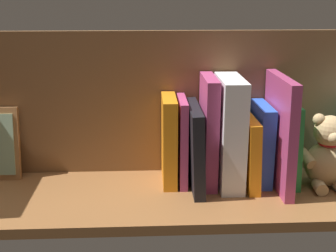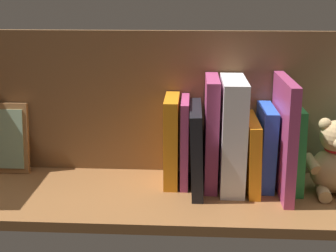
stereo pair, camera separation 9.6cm
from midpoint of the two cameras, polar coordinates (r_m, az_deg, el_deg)
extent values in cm
cube|color=brown|center=(101.99, -2.73, -8.90)|extent=(108.29, 30.60, 2.20)
cube|color=brown|center=(108.07, -2.88, 2.91)|extent=(108.29, 1.50, 34.34)
ellipsoid|color=tan|center=(107.31, 17.10, -4.67)|extent=(10.60, 9.67, 10.35)
sphere|color=tan|center=(104.78, 17.47, -0.68)|extent=(7.12, 7.12, 7.12)
sphere|color=tan|center=(103.37, 16.17, 0.75)|extent=(2.75, 2.75, 2.75)
sphere|color=#DBB77F|center=(102.16, 17.86, -1.47)|extent=(2.75, 2.75, 2.75)
cylinder|color=tan|center=(104.35, 14.74, -4.02)|extent=(3.64, 5.54, 3.83)
cylinder|color=tan|center=(104.25, 16.25, -7.51)|extent=(3.10, 4.12, 2.75)
torus|color=red|center=(105.63, 17.33, -2.14)|extent=(5.14, 5.14, 0.81)
cube|color=green|center=(106.06, 12.48, -2.07)|extent=(3.14, 14.13, 19.10)
cube|color=#B23F72|center=(101.87, 11.41, -0.89)|extent=(2.59, 19.52, 25.47)
cube|color=blue|center=(105.27, 9.20, -2.22)|extent=(3.08, 13.01, 18.35)
cube|color=orange|center=(103.58, 7.52, -3.12)|extent=(3.10, 16.08, 16.20)
cube|color=white|center=(101.57, 5.13, -0.83)|extent=(5.26, 15.66, 24.90)
cube|color=#B23F72|center=(101.92, 2.49, -0.69)|extent=(2.92, 13.99, 24.99)
cube|color=black|center=(100.86, 0.74, -2.71)|extent=(3.24, 17.82, 18.89)
cube|color=#B23F72|center=(103.09, -0.85, -1.95)|extent=(1.74, 12.44, 19.93)
cube|color=orange|center=(102.99, -2.52, -1.88)|extent=(3.16, 12.42, 20.28)
camera|label=1|loc=(0.05, -92.86, -0.87)|focal=47.97mm
camera|label=2|loc=(0.05, 87.14, 0.87)|focal=47.97mm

